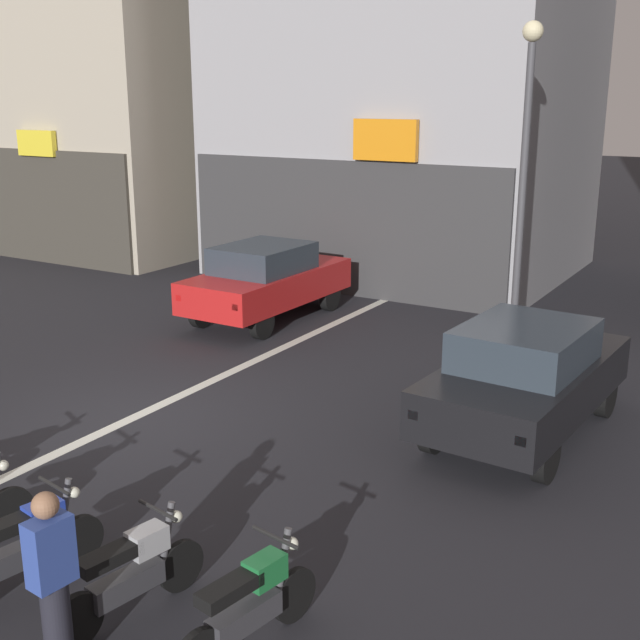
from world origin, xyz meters
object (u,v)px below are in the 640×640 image
object	(u,v)px
street_lamp	(525,154)
person_by_motorcycles	(53,584)
car_black_parked_kerbside	(526,375)
car_red_crossing_near	(266,279)
motorcycle_blue_row_centre	(28,544)
motorcycle_silver_row_right_mid	(132,572)
car_silver_down_street	(494,246)
motorcycle_green_row_rightmost	(250,604)

from	to	relation	value
street_lamp	person_by_motorcycles	size ratio (longest dim) A/B	3.54
car_black_parked_kerbside	person_by_motorcycles	bearing A→B (deg)	-104.50
car_red_crossing_near	motorcycle_blue_row_centre	world-z (taller)	car_red_crossing_near
car_black_parked_kerbside	motorcycle_silver_row_right_mid	bearing A→B (deg)	-106.79
car_silver_down_street	motorcycle_silver_row_right_mid	distance (m)	15.61
motorcycle_silver_row_right_mid	car_silver_down_street	bearing A→B (deg)	97.36
person_by_motorcycles	car_black_parked_kerbside	bearing A→B (deg)	75.50
motorcycle_blue_row_centre	motorcycle_green_row_rightmost	xyz separation A→B (m)	(2.42, 0.33, 0.00)
car_red_crossing_near	car_silver_down_street	xyz separation A→B (m)	(2.82, 6.32, 0.00)
car_red_crossing_near	motorcycle_blue_row_centre	bearing A→B (deg)	-68.82
car_silver_down_street	street_lamp	world-z (taller)	street_lamp
car_black_parked_kerbside	car_silver_down_street	distance (m)	10.24
motorcycle_blue_row_centre	motorcycle_green_row_rightmost	distance (m)	2.44
car_silver_down_street	person_by_motorcycles	size ratio (longest dim) A/B	2.46
car_red_crossing_near	motorcycle_green_row_rightmost	world-z (taller)	car_red_crossing_near
motorcycle_blue_row_centre	person_by_motorcycles	bearing A→B (deg)	-30.60
car_red_crossing_near	car_black_parked_kerbside	distance (m)	7.35
car_silver_down_street	motorcycle_blue_row_centre	distance (m)	15.66
motorcycle_blue_row_centre	person_by_motorcycles	size ratio (longest dim) A/B	0.99
motorcycle_silver_row_right_mid	person_by_motorcycles	distance (m)	0.98
car_silver_down_street	motorcycle_green_row_rightmost	xyz separation A→B (m)	(3.21, -15.31, -0.43)
car_red_crossing_near	person_by_motorcycles	distance (m)	11.15
motorcycle_green_row_rightmost	person_by_motorcycles	xyz separation A→B (m)	(-1.18, -1.06, 0.40)
motorcycle_blue_row_centre	person_by_motorcycles	xyz separation A→B (m)	(1.23, -0.73, 0.40)
car_black_parked_kerbside	motorcycle_blue_row_centre	world-z (taller)	car_black_parked_kerbside
person_by_motorcycles	street_lamp	bearing A→B (deg)	87.97
street_lamp	person_by_motorcycles	world-z (taller)	street_lamp
car_black_parked_kerbside	motorcycle_blue_row_centre	size ratio (longest dim) A/B	2.54
car_silver_down_street	motorcycle_blue_row_centre	xyz separation A→B (m)	(0.79, -15.64, -0.43)
car_black_parked_kerbside	motorcycle_silver_row_right_mid	size ratio (longest dim) A/B	2.54
car_black_parked_kerbside	motorcycle_green_row_rightmost	xyz separation A→B (m)	(-0.59, -5.79, -0.43)
car_black_parked_kerbside	car_silver_down_street	size ratio (longest dim) A/B	1.02
car_silver_down_street	motorcycle_blue_row_centre	size ratio (longest dim) A/B	2.48
person_by_motorcycles	motorcycle_blue_row_centre	bearing A→B (deg)	149.40
car_silver_down_street	motorcycle_blue_row_centre	world-z (taller)	car_silver_down_street
car_black_parked_kerbside	motorcycle_silver_row_right_mid	world-z (taller)	car_black_parked_kerbside
car_black_parked_kerbside	motorcycle_green_row_rightmost	distance (m)	5.84
motorcycle_blue_row_centre	motorcycle_silver_row_right_mid	bearing A→B (deg)	7.57
car_silver_down_street	person_by_motorcycles	bearing A→B (deg)	-82.95
car_red_crossing_near	motorcycle_silver_row_right_mid	world-z (taller)	car_red_crossing_near
car_black_parked_kerbside	person_by_motorcycles	xyz separation A→B (m)	(-1.77, -6.85, -0.03)
motorcycle_blue_row_centre	car_silver_down_street	bearing A→B (deg)	92.89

